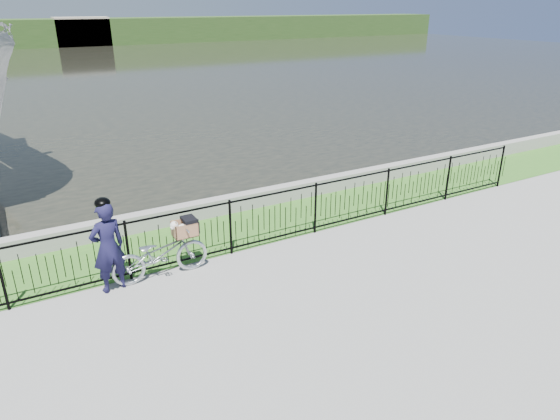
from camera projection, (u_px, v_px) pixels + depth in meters
ground at (317, 276)px, 9.19m from camera, size 120.00×120.00×0.00m
grass_strip at (253, 225)px, 11.27m from camera, size 60.00×2.00×0.01m
water at (61, 74)px, 35.64m from camera, size 120.00×120.00×0.00m
quay_wall at (234, 203)px, 12.00m from camera, size 60.00×0.30×0.40m
fence at (275, 217)px, 10.25m from camera, size 14.00×0.06×1.15m
far_treeline at (24, 33)px, 56.71m from camera, size 120.00×6.00×3.00m
far_building_right at (82, 32)px, 58.22m from camera, size 6.00×3.00×3.20m
bicycle_rig at (161, 253)px, 8.99m from camera, size 1.77×0.62×1.07m
cyclist at (108, 246)px, 8.44m from camera, size 0.66×0.51×1.70m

